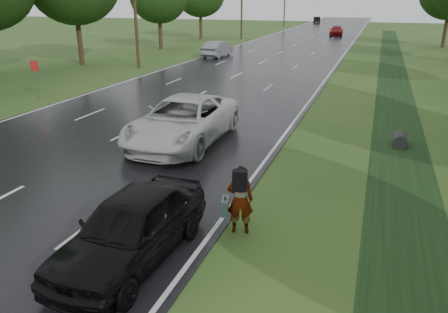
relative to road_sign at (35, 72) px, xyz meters
name	(u,v)px	position (x,y,z in m)	size (l,w,h in m)	color
road	(290,48)	(8.50, 33.00, -1.62)	(14.00, 180.00, 0.04)	black
edge_stripe_east	(347,50)	(15.25, 33.00, -1.60)	(0.12, 180.00, 0.01)	silver
edge_stripe_west	(236,46)	(1.75, 33.00, -1.60)	(0.12, 180.00, 0.01)	silver
center_line	(290,48)	(8.50, 33.00, -1.60)	(0.12, 180.00, 0.01)	silver
drainage_ditch	(395,100)	(20.00, 6.71, -1.61)	(2.20, 120.00, 0.56)	black
road_sign	(35,72)	(0.00, 0.00, 0.00)	(0.50, 0.06, 2.30)	slate
utility_pole_mid	(135,4)	(-0.70, 13.00, 3.55)	(1.60, 0.26, 10.00)	#3B2918
utility_pole_far	(242,1)	(-0.70, 43.00, 3.55)	(1.60, 0.26, 10.00)	#3B2918
utility_pole_distant	(285,0)	(-0.70, 73.00, 3.55)	(1.60, 0.26, 10.00)	#3B2918
pedestrian	(239,199)	(15.88, -10.91, -0.70)	(0.93, 0.71, 1.83)	#A5998C
white_pickup	(183,121)	(11.50, -4.65, -0.67)	(3.09, 6.70, 1.86)	silver
dark_sedan	(131,227)	(13.96, -12.94, -0.79)	(1.91, 4.75, 1.62)	black
silver_sedan	(217,49)	(3.21, 22.10, -0.82)	(1.66, 4.77, 1.57)	gray
far_car_red	(336,31)	(11.95, 53.14, -0.89)	(2.00, 4.91, 1.43)	maroon
far_car_dark	(317,20)	(3.83, 88.96, -0.88)	(1.52, 4.36, 1.44)	black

